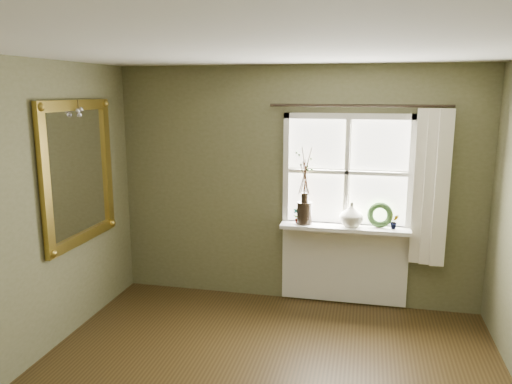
{
  "coord_description": "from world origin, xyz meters",
  "views": [
    {
      "loc": [
        0.75,
        -3.07,
        2.33
      ],
      "look_at": [
        -0.29,
        1.55,
        1.36
      ],
      "focal_mm": 35.0,
      "sensor_mm": 36.0,
      "label": 1
    }
  ],
  "objects_px": {
    "cream_vase": "(351,215)",
    "wreath": "(380,218)",
    "dark_jug": "(304,213)",
    "gilt_mirror": "(79,172)"
  },
  "relations": [
    {
      "from": "cream_vase",
      "to": "wreath",
      "type": "height_order",
      "value": "cream_vase"
    },
    {
      "from": "dark_jug",
      "to": "gilt_mirror",
      "type": "xyz_separation_m",
      "value": [
        -2.08,
        -0.93,
        0.52
      ]
    },
    {
      "from": "wreath",
      "to": "gilt_mirror",
      "type": "bearing_deg",
      "value": -151.74
    },
    {
      "from": "wreath",
      "to": "gilt_mirror",
      "type": "relative_size",
      "value": 0.19
    },
    {
      "from": "cream_vase",
      "to": "wreath",
      "type": "xyz_separation_m",
      "value": [
        0.29,
        0.04,
        -0.03
      ]
    },
    {
      "from": "wreath",
      "to": "cream_vase",
      "type": "bearing_deg",
      "value": -162.58
    },
    {
      "from": "cream_vase",
      "to": "gilt_mirror",
      "type": "height_order",
      "value": "gilt_mirror"
    },
    {
      "from": "wreath",
      "to": "dark_jug",
      "type": "bearing_deg",
      "value": -167.46
    },
    {
      "from": "cream_vase",
      "to": "wreath",
      "type": "relative_size",
      "value": 0.96
    },
    {
      "from": "dark_jug",
      "to": "gilt_mirror",
      "type": "bearing_deg",
      "value": -155.98
    }
  ]
}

